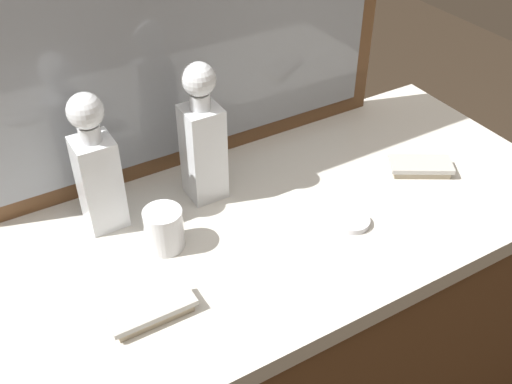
% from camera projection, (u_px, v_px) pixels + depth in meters
% --- Properties ---
extents(dresser, '(1.31, 0.57, 0.92)m').
position_uv_depth(dresser, '(256.00, 371.00, 1.44)').
color(dresser, brown).
rests_on(dresser, ground_plane).
extents(crystal_decanter_front, '(0.07, 0.07, 0.29)m').
position_uv_depth(crystal_decanter_front, '(203.00, 145.00, 1.16)').
color(crystal_decanter_front, white).
rests_on(crystal_decanter_front, dresser).
extents(crystal_decanter_right, '(0.07, 0.07, 0.28)m').
position_uv_depth(crystal_decanter_right, '(98.00, 175.00, 1.10)').
color(crystal_decanter_right, white).
rests_on(crystal_decanter_right, dresser).
extents(crystal_tumbler_right, '(0.07, 0.07, 0.08)m').
position_uv_depth(crystal_tumbler_right, '(164.00, 231.00, 1.09)').
color(crystal_tumbler_right, white).
rests_on(crystal_tumbler_right, dresser).
extents(silver_brush_far_right, '(0.15, 0.12, 0.02)m').
position_uv_depth(silver_brush_far_right, '(420.00, 167.00, 1.29)').
color(silver_brush_far_right, '#B7A88C').
rests_on(silver_brush_far_right, dresser).
extents(silver_brush_center, '(0.14, 0.05, 0.02)m').
position_uv_depth(silver_brush_center, '(152.00, 312.00, 0.97)').
color(silver_brush_center, '#B7A88C').
rests_on(silver_brush_center, dresser).
extents(porcelain_dish, '(0.07, 0.07, 0.01)m').
position_uv_depth(porcelain_dish, '(352.00, 221.00, 1.16)').
color(porcelain_dish, silver).
rests_on(porcelain_dish, dresser).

